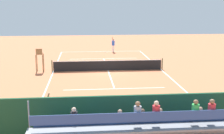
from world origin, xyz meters
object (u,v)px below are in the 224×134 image
Objects in this scene: equipment_bag at (136,126)px; tennis_ball_near at (103,57)px; tennis_player at (113,44)px; tennis_racket at (107,53)px; line_judge at (47,112)px; courtside_bench at (176,117)px; umpire_chair at (40,58)px; tennis_ball_far at (126,55)px; bleacher_stand at (138,127)px; tennis_net at (108,65)px.

equipment_bag reaches higher than tennis_ball_near.
tennis_player is 3.29× the size of tennis_racket.
line_judge is at bearing 78.62° from tennis_racket.
tennis_ball_near is (2.40, -20.39, -0.53)m from courtside_bench.
tennis_ball_far is at bearing -138.38° from umpire_chair.
bleacher_stand is 22.49m from tennis_ball_near.
equipment_bag is at bearing 90.90° from tennis_ball_near.
bleacher_stand is 10.07× the size of equipment_bag.
courtside_bench reaches higher than tennis_racket.
bleacher_stand is at bearing 81.98° from equipment_bag.
bleacher_stand is 25.81m from tennis_player.
tennis_player is 29.18× the size of tennis_ball_near.
tennis_ball_far is (-0.33, -21.37, -0.53)m from courtside_bench.
tennis_ball_near is (0.32, -20.52, -0.15)m from equipment_bag.
equipment_bag is 21.63m from tennis_ball_far.
tennis_ball_near is at bearing -89.88° from bleacher_stand.
tennis_ball_far is at bearing 137.77° from tennis_racket.
tennis_ball_far is 22.41m from line_judge.
tennis_ball_near is at bearing -89.10° from equipment_bag.
bleacher_stand reaches higher than tennis_net.
tennis_net reaches higher than tennis_racket.
tennis_ball_near is at bearing -83.28° from courtside_bench.
umpire_chair is at bearing -80.80° from line_judge.
tennis_ball_near is at bearing -131.70° from umpire_chair.
line_judge is (4.68, 23.25, 1.00)m from tennis_racket.
courtside_bench is at bearing 122.75° from umpire_chair.
tennis_net is 10.05m from tennis_racket.
line_judge is (4.05, 20.35, 0.98)m from tennis_ball_near.
tennis_player reaches higher than tennis_ball_far.
bleacher_stand is 5.03× the size of courtside_bench.
tennis_ball_near is (1.47, 3.29, -0.98)m from tennis_player.
tennis_player is (0.94, -23.68, 0.46)m from courtside_bench.
bleacher_stand is 2.12m from equipment_bag.
tennis_player is 3.74m from tennis_ball_near.
tennis_player is 29.18× the size of tennis_ball_far.
tennis_net reaches higher than courtside_bench.
tennis_racket is at bearing -101.38° from line_judge.
tennis_net is 13.49m from courtside_bench.
equipment_bag is (-6.55, 13.54, -1.13)m from umpire_chair.
courtside_bench is 2.12m from equipment_bag.
equipment_bag reaches higher than tennis_ball_far.
tennis_ball_near is 20.78m from line_judge.
tennis_net is at bearing 178.75° from umpire_chair.
bleacher_stand is at bearing 90.26° from tennis_net.
umpire_chair is at bearing 55.28° from tennis_racket.
courtside_bench is at bearing 179.67° from line_judge.
tennis_net is 4.81× the size of umpire_chair.
tennis_ball_near is at bearing -90.17° from tennis_net.
bleacher_stand is 15.46× the size of tennis_racket.
line_judge is (4.38, -0.17, 0.84)m from equipment_bag.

